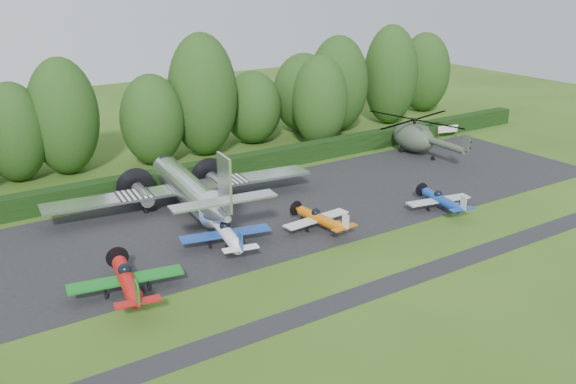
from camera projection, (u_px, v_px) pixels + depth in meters
ground at (338, 253)px, 48.74m from camera, size 160.00×160.00×0.00m
apron at (269, 213)px, 56.59m from camera, size 70.00×18.00×0.01m
taxiway_verge at (392, 284)px, 44.03m from camera, size 70.00×2.00×0.00m
hedgerow at (212, 180)px, 65.23m from camera, size 90.00×1.60×2.00m
transport_plane at (189, 189)px, 56.04m from camera, size 24.43×18.73×7.83m
light_plane_red at (127, 280)px, 42.00m from camera, size 7.57×7.96×2.91m
light_plane_white at (227, 234)px, 49.33m from camera, size 7.15×7.52×2.75m
light_plane_orange at (320, 219)px, 52.63m from camera, size 6.22×6.54×2.39m
light_plane_blue at (441, 200)px, 56.78m from camera, size 6.16×6.48×2.37m
helicopter at (414, 135)px, 73.40m from camera, size 12.75×14.93×4.11m
sign_board at (448, 130)px, 80.33m from camera, size 2.85×0.11×1.60m
tree_1 at (338, 84)px, 82.40m from camera, size 7.70×7.70×12.27m
tree_2 at (391, 75)px, 85.91m from camera, size 7.20×7.20×13.25m
tree_3 at (424, 72)px, 93.53m from camera, size 7.45×7.45×11.45m
tree_4 at (202, 95)px, 71.46m from camera, size 7.76×7.76×13.79m
tree_5 at (14, 132)px, 63.28m from camera, size 6.47×6.47×10.05m
tree_7 at (303, 93)px, 82.09m from camera, size 7.82×7.82×10.14m
tree_8 at (152, 120)px, 68.77m from camera, size 6.86×6.86×9.85m
tree_9 at (63, 117)px, 65.21m from camera, size 7.13×7.13×12.09m
tree_10 at (252, 107)px, 77.16m from camera, size 7.08×7.08×8.74m
tree_13 at (320, 101)px, 75.49m from camera, size 6.58×6.58×10.86m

